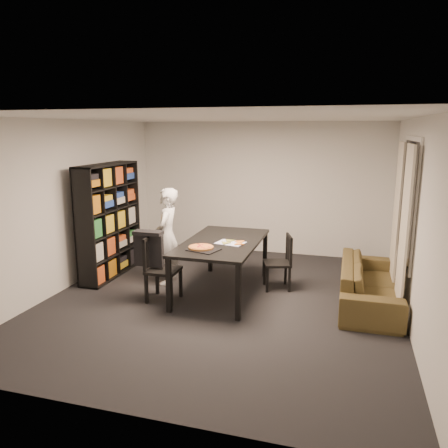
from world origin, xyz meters
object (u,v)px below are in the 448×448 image
(bookshelf, at_px, (109,220))
(person, at_px, (167,236))
(chair_left, at_px, (157,264))
(baking_tray, at_px, (204,250))
(dining_table, at_px, (222,246))
(pepperoni_pizza, at_px, (201,247))
(chair_right, at_px, (282,258))
(sofa, at_px, (370,283))

(bookshelf, height_order, person, bookshelf)
(chair_left, relative_size, baking_tray, 2.37)
(dining_table, bearing_deg, pepperoni_pizza, -107.35)
(bookshelf, distance_m, baking_tray, 2.13)
(chair_left, distance_m, baking_tray, 0.77)
(person, relative_size, baking_tray, 3.88)
(dining_table, distance_m, chair_left, 1.00)
(chair_left, xyz_separation_m, person, (-0.15, 0.71, 0.23))
(person, height_order, pepperoni_pizza, person)
(person, bearing_deg, chair_left, 4.11)
(chair_right, bearing_deg, dining_table, -81.87)
(chair_left, bearing_deg, dining_table, -57.45)
(chair_right, xyz_separation_m, sofa, (1.30, -0.25, -0.19))
(chair_left, relative_size, pepperoni_pizza, 2.71)
(baking_tray, bearing_deg, sofa, 17.88)
(person, relative_size, sofa, 0.76)
(chair_right, distance_m, sofa, 1.33)
(dining_table, xyz_separation_m, chair_left, (-0.82, -0.54, -0.20))
(bookshelf, distance_m, sofa, 4.26)
(sofa, bearing_deg, dining_table, 94.59)
(chair_left, height_order, person, person)
(person, distance_m, baking_tray, 1.13)
(sofa, bearing_deg, person, 89.94)
(person, xyz_separation_m, baking_tray, (0.86, -0.73, 0.04))
(pepperoni_pizza, bearing_deg, sofa, 16.45)
(chair_right, height_order, pepperoni_pizza, chair_right)
(dining_table, bearing_deg, chair_left, -146.73)
(dining_table, distance_m, person, 0.99)
(chair_right, xyz_separation_m, person, (-1.82, -0.25, 0.29))
(bookshelf, height_order, baking_tray, bookshelf)
(dining_table, height_order, person, person)
(person, bearing_deg, sofa, 82.35)
(person, bearing_deg, pepperoni_pizza, 42.20)
(bookshelf, height_order, sofa, bookshelf)
(dining_table, bearing_deg, chair_right, 26.39)
(baking_tray, bearing_deg, chair_right, 45.60)
(dining_table, height_order, pepperoni_pizza, pepperoni_pizza)
(chair_left, bearing_deg, pepperoni_pizza, -88.16)
(baking_tray, distance_m, sofa, 2.42)
(person, bearing_deg, bookshelf, -103.11)
(pepperoni_pizza, relative_size, sofa, 0.17)
(baking_tray, distance_m, pepperoni_pizza, 0.07)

